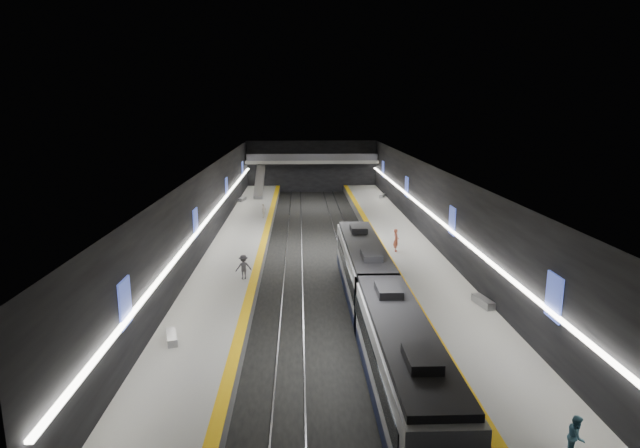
{
  "coord_description": "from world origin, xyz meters",
  "views": [
    {
      "loc": [
        -1.96,
        -48.22,
        13.25
      ],
      "look_at": [
        -0.01,
        1.6,
        2.2
      ],
      "focal_mm": 30.0,
      "sensor_mm": 36.0,
      "label": 1
    }
  ],
  "objects_px": {
    "escalator": "(260,182)",
    "bench_right_near": "(483,302)",
    "bench_left_far": "(242,199)",
    "passenger_right_b": "(576,437)",
    "train": "(378,304)",
    "bench_left_near": "(171,338)",
    "passenger_right_a": "(396,240)",
    "bench_right_far": "(382,196)",
    "passenger_left_a": "(264,211)",
    "passenger_left_b": "(244,267)"
  },
  "relations": [
    {
      "from": "passenger_right_a",
      "to": "bench_left_far",
      "type": "bearing_deg",
      "value": 36.17
    },
    {
      "from": "escalator",
      "to": "bench_left_far",
      "type": "distance_m",
      "value": 5.24
    },
    {
      "from": "escalator",
      "to": "bench_right_near",
      "type": "height_order",
      "value": "escalator"
    },
    {
      "from": "train",
      "to": "escalator",
      "type": "bearing_deg",
      "value": 102.38
    },
    {
      "from": "passenger_left_a",
      "to": "escalator",
      "type": "bearing_deg",
      "value": -152.47
    },
    {
      "from": "train",
      "to": "passenger_left_a",
      "type": "bearing_deg",
      "value": 105.8
    },
    {
      "from": "escalator",
      "to": "passenger_right_b",
      "type": "distance_m",
      "value": 59.76
    },
    {
      "from": "train",
      "to": "passenger_right_b",
      "type": "xyz_separation_m",
      "value": [
        5.27,
        -12.2,
        -0.4
      ]
    },
    {
      "from": "passenger_right_a",
      "to": "passenger_right_b",
      "type": "relative_size",
      "value": 1.24
    },
    {
      "from": "bench_left_far",
      "to": "passenger_left_a",
      "type": "relative_size",
      "value": 1.18
    },
    {
      "from": "passenger_right_a",
      "to": "bench_right_far",
      "type": "bearing_deg",
      "value": -1.79
    },
    {
      "from": "train",
      "to": "passenger_left_a",
      "type": "height_order",
      "value": "train"
    },
    {
      "from": "bench_left_far",
      "to": "passenger_left_a",
      "type": "distance_m",
      "value": 11.69
    },
    {
      "from": "bench_left_near",
      "to": "bench_right_far",
      "type": "distance_m",
      "value": 48.65
    },
    {
      "from": "train",
      "to": "bench_right_near",
      "type": "xyz_separation_m",
      "value": [
        7.0,
        2.51,
        -0.95
      ]
    },
    {
      "from": "passenger_right_b",
      "to": "passenger_left_a",
      "type": "height_order",
      "value": "passenger_left_a"
    },
    {
      "from": "bench_left_far",
      "to": "passenger_left_b",
      "type": "xyz_separation_m",
      "value": [
        3.47,
        -32.64,
        0.66
      ]
    },
    {
      "from": "bench_left_far",
      "to": "bench_right_near",
      "type": "relative_size",
      "value": 0.95
    },
    {
      "from": "passenger_right_a",
      "to": "passenger_right_b",
      "type": "distance_m",
      "value": 27.62
    },
    {
      "from": "escalator",
      "to": "bench_left_near",
      "type": "distance_m",
      "value": 47.6
    },
    {
      "from": "train",
      "to": "bench_left_far",
      "type": "xyz_separation_m",
      "value": [
        -12.0,
        41.02,
        -0.96
      ]
    },
    {
      "from": "passenger_right_b",
      "to": "bench_left_near",
      "type": "bearing_deg",
      "value": 91.94
    },
    {
      "from": "bench_left_near",
      "to": "passenger_left_b",
      "type": "distance_m",
      "value": 10.75
    },
    {
      "from": "bench_left_far",
      "to": "bench_left_near",
      "type": "bearing_deg",
      "value": -75.42
    },
    {
      "from": "train",
      "to": "passenger_left_a",
      "type": "relative_size",
      "value": 17.96
    },
    {
      "from": "bench_left_near",
      "to": "passenger_right_b",
      "type": "relative_size",
      "value": 1.13
    },
    {
      "from": "bench_right_near",
      "to": "bench_left_far",
      "type": "bearing_deg",
      "value": 105.33
    },
    {
      "from": "escalator",
      "to": "passenger_left_b",
      "type": "relative_size",
      "value": 4.47
    },
    {
      "from": "passenger_left_b",
      "to": "escalator",
      "type": "bearing_deg",
      "value": -104.16
    },
    {
      "from": "bench_left_far",
      "to": "passenger_right_b",
      "type": "relative_size",
      "value": 1.19
    },
    {
      "from": "bench_right_near",
      "to": "escalator",
      "type": "bearing_deg",
      "value": 100.62
    },
    {
      "from": "escalator",
      "to": "bench_right_near",
      "type": "bearing_deg",
      "value": -68.45
    },
    {
      "from": "bench_left_near",
      "to": "passenger_left_a",
      "type": "relative_size",
      "value": 1.11
    },
    {
      "from": "passenger_right_a",
      "to": "passenger_right_b",
      "type": "xyz_separation_m",
      "value": [
        1.49,
        -27.58,
        -0.19
      ]
    },
    {
      "from": "bench_left_near",
      "to": "bench_right_far",
      "type": "height_order",
      "value": "bench_left_near"
    },
    {
      "from": "train",
      "to": "bench_right_near",
      "type": "relative_size",
      "value": 14.39
    },
    {
      "from": "bench_left_near",
      "to": "bench_right_far",
      "type": "xyz_separation_m",
      "value": [
        18.19,
        45.12,
        -0.01
      ]
    },
    {
      "from": "escalator",
      "to": "bench_right_near",
      "type": "relative_size",
      "value": 3.98
    },
    {
      "from": "bench_left_near",
      "to": "passenger_right_b",
      "type": "xyz_separation_m",
      "value": [
        16.6,
        -10.21,
        0.58
      ]
    },
    {
      "from": "bench_right_far",
      "to": "passenger_right_a",
      "type": "bearing_deg",
      "value": -75.83
    },
    {
      "from": "bench_right_far",
      "to": "bench_left_near",
      "type": "bearing_deg",
      "value": -91.44
    },
    {
      "from": "passenger_right_b",
      "to": "train",
      "type": "bearing_deg",
      "value": 56.94
    },
    {
      "from": "escalator",
      "to": "passenger_left_a",
      "type": "xyz_separation_m",
      "value": [
        1.54,
        -15.67,
        -1.09
      ]
    },
    {
      "from": "train",
      "to": "passenger_right_b",
      "type": "relative_size",
      "value": 18.16
    },
    {
      "from": "bench_left_far",
      "to": "passenger_right_a",
      "type": "bearing_deg",
      "value": -44.7
    },
    {
      "from": "passenger_left_a",
      "to": "passenger_right_b",
      "type": "bearing_deg",
      "value": 40.0
    },
    {
      "from": "passenger_left_b",
      "to": "bench_right_near",
      "type": "bearing_deg",
      "value": 142.89
    },
    {
      "from": "passenger_left_a",
      "to": "passenger_left_b",
      "type": "distance_m",
      "value": 21.52
    },
    {
      "from": "passenger_left_a",
      "to": "train",
      "type": "bearing_deg",
      "value": 37.73
    },
    {
      "from": "bench_right_near",
      "to": "passenger_left_b",
      "type": "bearing_deg",
      "value": 148.38
    }
  ]
}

